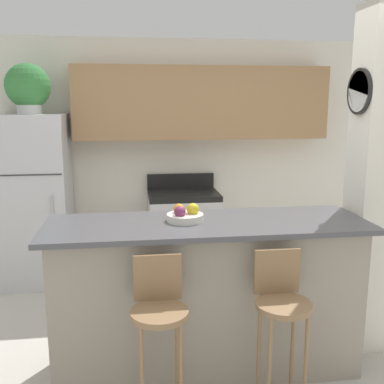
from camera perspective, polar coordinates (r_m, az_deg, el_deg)
ground_plane at (r=3.47m, az=1.82°, el=-21.22°), size 14.00×14.00×0.00m
wall_back at (r=5.05m, az=-0.72°, el=7.55°), size 5.60×0.38×2.55m
pillar_right at (r=3.59m, az=22.42°, el=1.05°), size 0.38×0.32×2.55m
counter_bar at (r=3.21m, az=1.88°, el=-13.03°), size 2.18×0.71×1.08m
refrigerator at (r=4.90m, az=-19.22°, el=-0.99°), size 0.68×0.68×1.75m
stove_range at (r=4.98m, az=-1.09°, el=-5.08°), size 0.76×0.59×1.07m
bar_stool_left at (r=2.67m, az=-4.20°, el=-15.47°), size 0.33×0.33×1.00m
bar_stool_right at (r=2.80m, az=11.27°, el=-14.31°), size 0.33×0.33×1.00m
potted_plant_on_fridge at (r=4.80m, az=-20.12°, el=12.38°), size 0.44×0.44×0.49m
fruit_bowl at (r=3.04m, az=-0.90°, el=-2.94°), size 0.25×0.25×0.12m
trash_bin at (r=4.79m, az=-12.53°, el=-9.46°), size 0.28×0.28×0.38m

